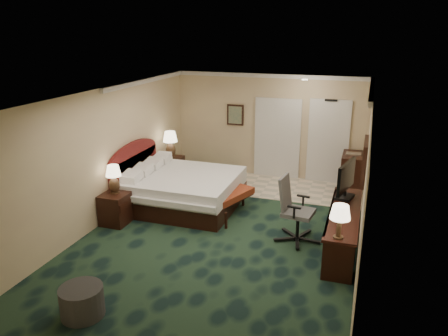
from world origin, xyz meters
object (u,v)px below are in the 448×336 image
(ottoman, at_px, (82,301))
(minibar, at_px, (352,173))
(bed, at_px, (185,190))
(tv, at_px, (346,180))
(nightstand_far, at_px, (171,170))
(lamp_near, at_px, (114,179))
(lamp_far, at_px, (170,145))
(desk_chair, at_px, (298,210))
(desk, at_px, (343,230))
(bed_bench, at_px, (226,205))
(nightstand_near, at_px, (116,208))

(ottoman, xyz_separation_m, minibar, (3.26, 6.16, 0.25))
(bed, bearing_deg, ottoman, -87.04)
(ottoman, relative_size, minibar, 0.64)
(ottoman, xyz_separation_m, tv, (3.22, 3.80, 0.85))
(ottoman, bearing_deg, nightstand_far, 102.21)
(lamp_near, height_order, ottoman, lamp_near)
(ottoman, bearing_deg, lamp_far, 102.09)
(bed, bearing_deg, desk_chair, -18.18)
(lamp_far, xyz_separation_m, desk, (4.41, -2.21, -0.64))
(bed_bench, height_order, ottoman, bed_bench)
(desk, bearing_deg, nightstand_near, -175.16)
(ottoman, bearing_deg, tv, 49.76)
(lamp_near, relative_size, tv, 0.63)
(nightstand_near, bearing_deg, desk_chair, 6.39)
(lamp_near, bearing_deg, desk, 4.29)
(lamp_near, distance_m, minibar, 5.58)
(bed, relative_size, ottoman, 3.78)
(desk, bearing_deg, ottoman, -136.05)
(desk_chair, bearing_deg, bed, 169.00)
(bed_bench, relative_size, desk_chair, 1.16)
(nightstand_near, relative_size, bed_bench, 0.45)
(nightstand_far, bearing_deg, lamp_far, -57.05)
(nightstand_near, distance_m, tv, 4.57)
(ottoman, relative_size, desk, 0.24)
(bed, relative_size, desk_chair, 1.85)
(nightstand_near, xyz_separation_m, bed_bench, (2.00, 1.07, -0.08))
(nightstand_near, height_order, nightstand_far, nightstand_far)
(lamp_near, bearing_deg, nightstand_near, -64.51)
(ottoman, relative_size, tv, 0.66)
(bed, xyz_separation_m, desk, (3.48, -0.90, -0.01))
(desk, relative_size, desk_chair, 2.01)
(bed, relative_size, lamp_far, 3.32)
(lamp_near, xyz_separation_m, ottoman, (1.19, -2.82, -0.71))
(tv, bearing_deg, bed, -170.86)
(nightstand_far, relative_size, tv, 0.72)
(nightstand_far, bearing_deg, tv, -19.87)
(desk, height_order, tv, tv)
(tv, distance_m, desk_chair, 1.09)
(lamp_far, bearing_deg, ottoman, -77.91)
(bed_bench, relative_size, ottoman, 2.35)
(bed, relative_size, desk, 0.92)
(nightstand_far, height_order, ottoman, nightstand_far)
(desk, bearing_deg, tv, 94.23)
(minibar, bearing_deg, nightstand_near, -142.62)
(desk, bearing_deg, desk_chair, 177.91)
(nightstand_far, relative_size, lamp_far, 0.96)
(bed_bench, distance_m, tv, 2.53)
(minibar, bearing_deg, desk_chair, -105.13)
(lamp_near, distance_m, bed_bench, 2.37)
(lamp_far, relative_size, ottoman, 1.14)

